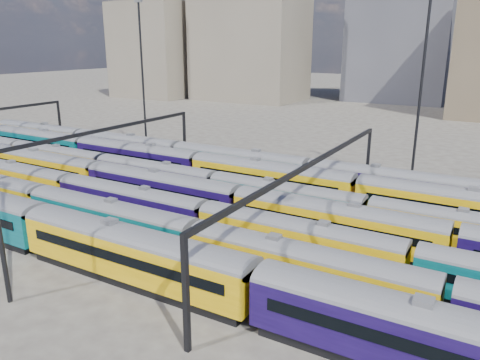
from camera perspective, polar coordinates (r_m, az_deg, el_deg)
The scene contains 12 objects.
ground at distance 51.08m, azimuth -2.08°, elevation -5.02°, with size 500.00×500.00×0.00m, color #45403A.
rake_0 at distance 38.49m, azimuth -12.96°, elevation -8.20°, with size 111.71×3.27×5.52m.
rake_1 at distance 46.86m, azimuth -15.59°, elevation -4.28°, with size 140.22×2.93×4.93m.
rake_2 at distance 41.39m, azimuth 6.88°, elevation -6.70°, with size 135.14×2.82×4.74m.
rake_3 at distance 54.98m, azimuth -9.63°, elevation -0.71°, with size 146.03×3.05×5.14m.
rake_4 at distance 56.53m, azimuth -3.17°, elevation -0.35°, with size 111.03×2.71×4.55m.
rake_5 at distance 54.39m, azimuth 14.01°, elevation -1.02°, with size 130.96×3.19×5.38m.
rake_6 at distance 58.48m, azimuth 17.93°, elevation -0.22°, with size 147.42×3.08×5.19m.
gantry_1 at distance 61.84m, azimuth -18.07°, elevation 4.53°, with size 0.35×40.35×8.03m.
gantry_2 at distance 44.63m, azimuth 8.75°, elevation 0.79°, with size 0.35×40.35×8.03m.
mast_1 at distance 83.46m, azimuth -11.83°, elevation 12.84°, with size 1.40×0.50×25.60m.
mast_3 at distance 65.15m, azimuth 21.28°, elevation 11.19°, with size 1.40×0.50×25.60m.
Camera 1 is at (25.54, -40.12, 18.63)m, focal length 35.00 mm.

